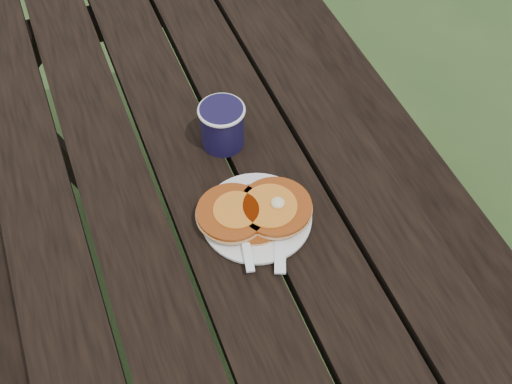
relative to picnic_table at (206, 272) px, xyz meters
name	(u,v)px	position (x,y,z in m)	size (l,w,h in m)	color
ground	(214,337)	(0.00, 0.00, -0.37)	(60.00, 60.00, 0.00)	#29421C
picnic_table	(206,272)	(0.00, 0.00, 0.00)	(1.36, 1.80, 0.75)	black
plate	(256,218)	(0.07, -0.15, 0.39)	(0.20, 0.20, 0.01)	white
pancake_stack	(255,211)	(0.07, -0.15, 0.41)	(0.21, 0.15, 0.04)	#A34412
knife	(280,231)	(0.10, -0.20, 0.39)	(0.02, 0.18, 0.01)	white
fork	(246,245)	(0.03, -0.21, 0.40)	(0.03, 0.16, 0.01)	white
coffee_cup	(222,124)	(0.08, 0.06, 0.44)	(0.09, 0.09, 0.10)	black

